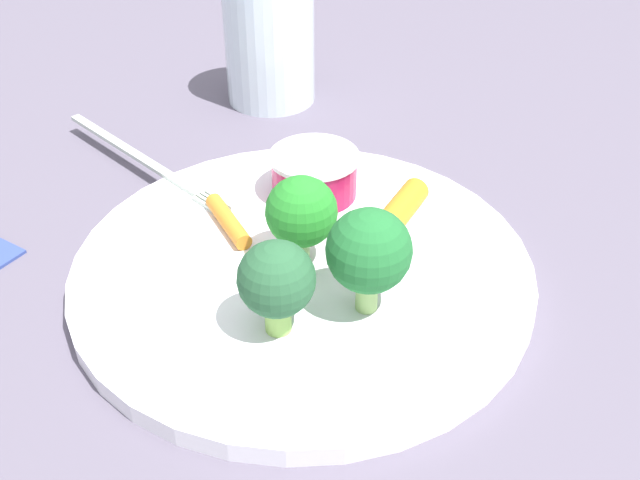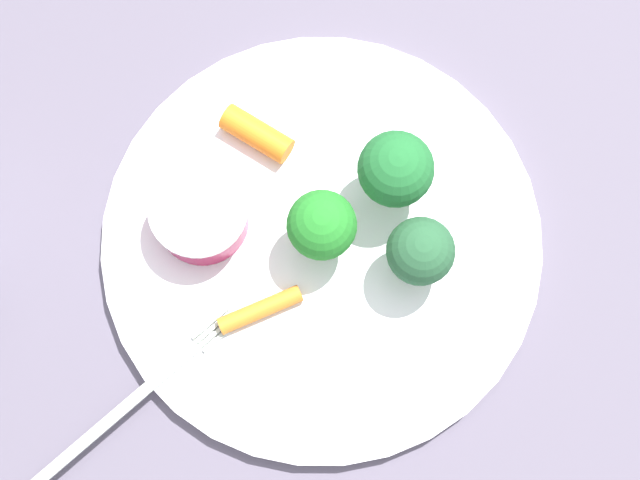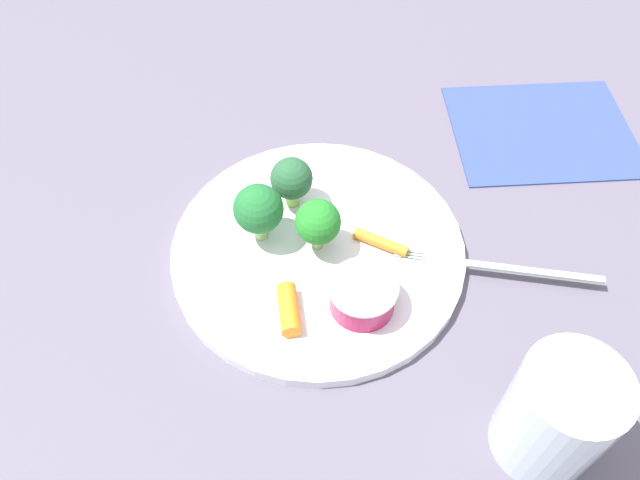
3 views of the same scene
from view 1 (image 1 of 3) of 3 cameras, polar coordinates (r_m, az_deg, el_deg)
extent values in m
plane|color=#595262|center=(0.44, -1.36, -2.88)|extent=(2.40, 2.40, 0.00)
cylinder|color=white|center=(0.43, -1.37, -2.27)|extent=(0.27, 0.27, 0.01)
cylinder|color=#991440|center=(0.48, -0.45, 4.97)|extent=(0.06, 0.06, 0.03)
cylinder|color=silver|center=(0.47, -0.45, 6.49)|extent=(0.06, 0.06, 0.00)
cylinder|color=#8DC058|center=(0.38, -3.28, -5.86)|extent=(0.01, 0.01, 0.02)
sphere|color=#275734|center=(0.36, -3.41, -3.03)|extent=(0.04, 0.04, 0.04)
cylinder|color=#8BAB6A|center=(0.42, -1.80, -0.71)|extent=(0.01, 0.01, 0.02)
sphere|color=#247E27|center=(0.41, -1.87, 2.11)|extent=(0.04, 0.04, 0.04)
cylinder|color=#93BB69|center=(0.39, 3.66, -4.05)|extent=(0.01, 0.01, 0.02)
sphere|color=#20682F|center=(0.37, 3.82, -0.83)|extent=(0.04, 0.04, 0.04)
cylinder|color=orange|center=(0.46, -6.96, 1.61)|extent=(0.05, 0.03, 0.01)
cylinder|color=orange|center=(0.46, 6.45, 2.59)|extent=(0.02, 0.05, 0.02)
cube|color=#B3C1B2|center=(0.55, -14.39, 6.59)|extent=(0.16, 0.03, 0.00)
cube|color=#B3C1B2|center=(0.48, -7.86, 3.10)|extent=(0.03, 0.01, 0.00)
cube|color=#B3C1B2|center=(0.48, -8.17, 2.94)|extent=(0.03, 0.01, 0.00)
cube|color=#B3C1B2|center=(0.48, -8.49, 2.78)|extent=(0.03, 0.01, 0.00)
cube|color=#B3C1B2|center=(0.48, -8.81, 2.61)|extent=(0.03, 0.01, 0.00)
cylinder|color=silver|center=(0.62, -3.95, 15.16)|extent=(0.07, 0.07, 0.10)
camera|label=2|loc=(0.46, -57.28, 68.03)|focal=52.55mm
camera|label=3|loc=(0.67, 27.05, 50.93)|focal=35.25mm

